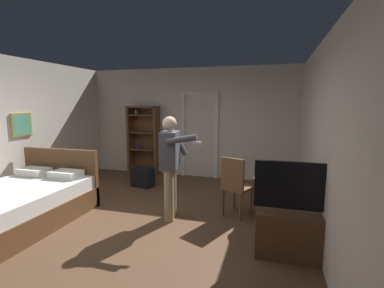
{
  "coord_description": "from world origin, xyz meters",
  "views": [
    {
      "loc": [
        2.03,
        -3.62,
        1.87
      ],
      "look_at": [
        0.84,
        0.49,
        1.23
      ],
      "focal_mm": 26.34,
      "sensor_mm": 36.0,
      "label": 1
    }
  ],
  "objects_px": {
    "suitcase_dark": "(143,177)",
    "laptop": "(272,176)",
    "bookshelf": "(144,138)",
    "bed": "(22,202)",
    "wooden_chair": "(235,184)",
    "side_table": "(272,193)",
    "person_blue_shirt": "(171,161)",
    "tv_flatscreen": "(295,228)",
    "bottle_on_table": "(283,174)"
  },
  "relations": [
    {
      "from": "bed",
      "to": "bookshelf",
      "type": "relative_size",
      "value": 1.13
    },
    {
      "from": "bed",
      "to": "wooden_chair",
      "type": "height_order",
      "value": "bed"
    },
    {
      "from": "bookshelf",
      "to": "tv_flatscreen",
      "type": "distance_m",
      "value": 4.75
    },
    {
      "from": "laptop",
      "to": "wooden_chair",
      "type": "relative_size",
      "value": 0.4
    },
    {
      "from": "bookshelf",
      "to": "suitcase_dark",
      "type": "xyz_separation_m",
      "value": [
        0.45,
        -1.03,
        -0.74
      ]
    },
    {
      "from": "bed",
      "to": "bookshelf",
      "type": "height_order",
      "value": "bookshelf"
    },
    {
      "from": "bookshelf",
      "to": "suitcase_dark",
      "type": "distance_m",
      "value": 1.34
    },
    {
      "from": "bookshelf",
      "to": "laptop",
      "type": "distance_m",
      "value": 3.9
    },
    {
      "from": "wooden_chair",
      "to": "bottle_on_table",
      "type": "bearing_deg",
      "value": -10.98
    },
    {
      "from": "bed",
      "to": "bookshelf",
      "type": "xyz_separation_m",
      "value": [
        0.57,
        3.23,
        0.65
      ]
    },
    {
      "from": "tv_flatscreen",
      "to": "wooden_chair",
      "type": "relative_size",
      "value": 1.19
    },
    {
      "from": "bed",
      "to": "bookshelf",
      "type": "bearing_deg",
      "value": 80.02
    },
    {
      "from": "bed",
      "to": "wooden_chair",
      "type": "distance_m",
      "value": 3.41
    },
    {
      "from": "bookshelf",
      "to": "side_table",
      "type": "distance_m",
      "value": 3.92
    },
    {
      "from": "laptop",
      "to": "wooden_chair",
      "type": "xyz_separation_m",
      "value": [
        -0.57,
        0.1,
        -0.21
      ]
    },
    {
      "from": "laptop",
      "to": "person_blue_shirt",
      "type": "relative_size",
      "value": 0.24
    },
    {
      "from": "tv_flatscreen",
      "to": "side_table",
      "type": "relative_size",
      "value": 1.69
    },
    {
      "from": "bed",
      "to": "laptop",
      "type": "distance_m",
      "value": 3.94
    },
    {
      "from": "tv_flatscreen",
      "to": "laptop",
      "type": "bearing_deg",
      "value": 107.28
    },
    {
      "from": "bookshelf",
      "to": "side_table",
      "type": "relative_size",
      "value": 2.52
    },
    {
      "from": "bookshelf",
      "to": "tv_flatscreen",
      "type": "height_order",
      "value": "bookshelf"
    },
    {
      "from": "person_blue_shirt",
      "to": "laptop",
      "type": "bearing_deg",
      "value": 9.97
    },
    {
      "from": "person_blue_shirt",
      "to": "suitcase_dark",
      "type": "bearing_deg",
      "value": 129.82
    },
    {
      "from": "person_blue_shirt",
      "to": "side_table",
      "type": "bearing_deg",
      "value": 11.33
    },
    {
      "from": "laptop",
      "to": "suitcase_dark",
      "type": "xyz_separation_m",
      "value": [
        -2.76,
        1.19,
        -0.54
      ]
    },
    {
      "from": "laptop",
      "to": "bed",
      "type": "bearing_deg",
      "value": -164.88
    },
    {
      "from": "bookshelf",
      "to": "bed",
      "type": "bearing_deg",
      "value": -99.98
    },
    {
      "from": "tv_flatscreen",
      "to": "suitcase_dark",
      "type": "height_order",
      "value": "tv_flatscreen"
    },
    {
      "from": "wooden_chair",
      "to": "bookshelf",
      "type": "bearing_deg",
      "value": 141.36
    },
    {
      "from": "tv_flatscreen",
      "to": "laptop",
      "type": "xyz_separation_m",
      "value": [
        -0.29,
        0.94,
        0.39
      ]
    },
    {
      "from": "person_blue_shirt",
      "to": "tv_flatscreen",
      "type": "bearing_deg",
      "value": -19.99
    },
    {
      "from": "bookshelf",
      "to": "bottle_on_table",
      "type": "bearing_deg",
      "value": -33.78
    },
    {
      "from": "bed",
      "to": "laptop",
      "type": "height_order",
      "value": "bed"
    },
    {
      "from": "suitcase_dark",
      "to": "wooden_chair",
      "type": "bearing_deg",
      "value": -14.45
    },
    {
      "from": "side_table",
      "to": "person_blue_shirt",
      "type": "distance_m",
      "value": 1.67
    },
    {
      "from": "bed",
      "to": "bottle_on_table",
      "type": "height_order",
      "value": "bed"
    },
    {
      "from": "side_table",
      "to": "suitcase_dark",
      "type": "distance_m",
      "value": 3.02
    },
    {
      "from": "wooden_chair",
      "to": "side_table",
      "type": "bearing_deg",
      "value": -5.91
    },
    {
      "from": "bed",
      "to": "side_table",
      "type": "distance_m",
      "value": 3.95
    },
    {
      "from": "side_table",
      "to": "bed",
      "type": "bearing_deg",
      "value": -164.37
    },
    {
      "from": "bed",
      "to": "suitcase_dark",
      "type": "relative_size",
      "value": 4.19
    },
    {
      "from": "bookshelf",
      "to": "side_table",
      "type": "height_order",
      "value": "bookshelf"
    },
    {
      "from": "bottle_on_table",
      "to": "suitcase_dark",
      "type": "xyz_separation_m",
      "value": [
        -2.92,
        1.22,
        -0.6
      ]
    },
    {
      "from": "side_table",
      "to": "laptop",
      "type": "bearing_deg",
      "value": -114.79
    },
    {
      "from": "tv_flatscreen",
      "to": "laptop",
      "type": "height_order",
      "value": "tv_flatscreen"
    },
    {
      "from": "suitcase_dark",
      "to": "laptop",
      "type": "bearing_deg",
      "value": -11.42
    },
    {
      "from": "laptop",
      "to": "person_blue_shirt",
      "type": "height_order",
      "value": "person_blue_shirt"
    },
    {
      "from": "side_table",
      "to": "laptop",
      "type": "distance_m",
      "value": 0.29
    },
    {
      "from": "tv_flatscreen",
      "to": "wooden_chair",
      "type": "bearing_deg",
      "value": 129.46
    },
    {
      "from": "bed",
      "to": "side_table",
      "type": "height_order",
      "value": "bed"
    }
  ]
}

